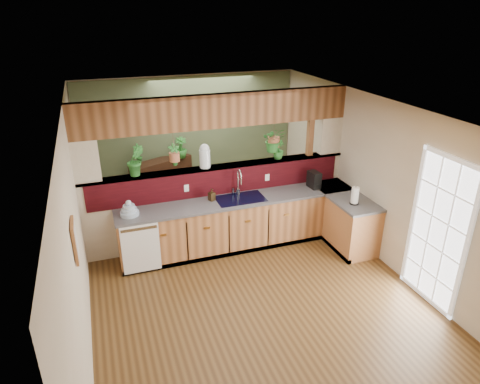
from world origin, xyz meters
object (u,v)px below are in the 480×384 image
object	(u,v)px
faucet	(239,181)
shelving_console	(162,180)
paper_towel	(355,196)
dish_stack	(129,210)
soap_dispenser	(212,195)
coffee_maker	(314,180)
glass_jar	(205,156)

from	to	relation	value
faucet	shelving_console	world-z (taller)	faucet
shelving_console	paper_towel	bearing A→B (deg)	-73.57
dish_stack	shelving_console	bearing A→B (deg)	69.16
soap_dispenser	shelving_console	distance (m)	2.29
soap_dispenser	coffee_maker	xyz separation A→B (m)	(1.86, -0.08, 0.03)
paper_towel	shelving_console	world-z (taller)	paper_towel
soap_dispenser	glass_jar	size ratio (longest dim) A/B	0.51
dish_stack	glass_jar	xyz separation A→B (m)	(1.33, 0.38, 0.62)
faucet	glass_jar	xyz separation A→B (m)	(-0.52, 0.22, 0.44)
paper_towel	glass_jar	world-z (taller)	glass_jar
dish_stack	soap_dispenser	distance (m)	1.35
coffee_maker	shelving_console	distance (m)	3.30
dish_stack	shelving_console	distance (m)	2.49
faucet	coffee_maker	distance (m)	1.38
glass_jar	shelving_console	size ratio (longest dim) A/B	0.31
soap_dispenser	paper_towel	distance (m)	2.34
dish_stack	soap_dispenser	xyz separation A→B (m)	(1.35, 0.10, 0.03)
dish_stack	shelving_console	world-z (taller)	dish_stack
faucet	soap_dispenser	world-z (taller)	faucet
faucet	shelving_console	bearing A→B (deg)	114.67
shelving_console	faucet	bearing A→B (deg)	-89.49
dish_stack	soap_dispenser	size ratio (longest dim) A/B	1.38
dish_stack	paper_towel	size ratio (longest dim) A/B	0.92
coffee_maker	dish_stack	bearing A→B (deg)	175.46
coffee_maker	soap_dispenser	bearing A→B (deg)	172.58
coffee_maker	shelving_console	xyz separation A→B (m)	(-2.34, 2.26, -0.54)
faucet	paper_towel	size ratio (longest dim) A/B	1.50
faucet	soap_dispenser	distance (m)	0.52
dish_stack	soap_dispenser	world-z (taller)	dish_stack
coffee_maker	shelving_console	size ratio (longest dim) A/B	0.22
soap_dispenser	glass_jar	xyz separation A→B (m)	(-0.02, 0.28, 0.59)
coffee_maker	glass_jar	xyz separation A→B (m)	(-1.89, 0.36, 0.56)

